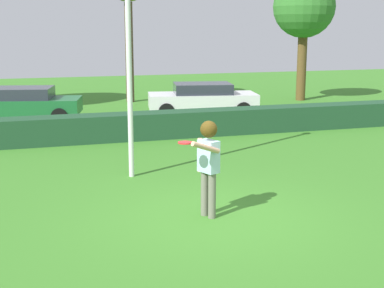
% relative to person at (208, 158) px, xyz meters
% --- Properties ---
extents(ground_plane, '(60.00, 60.00, 0.00)m').
position_rel_person_xyz_m(ground_plane, '(0.12, -0.12, -1.10)').
color(ground_plane, '#3C7F28').
extents(person, '(0.64, 0.75, 1.77)m').
position_rel_person_xyz_m(person, '(0.00, 0.00, 0.00)').
color(person, slate).
rests_on(person, ground).
extents(frisbee, '(0.25, 0.25, 0.02)m').
position_rel_person_xyz_m(frisbee, '(-0.50, -0.25, 0.36)').
color(frisbee, red).
extents(lamppost, '(0.24, 0.24, 6.63)m').
position_rel_person_xyz_m(lamppost, '(-0.80, 3.13, 2.53)').
color(lamppost, silver).
rests_on(lamppost, ground).
extents(hedge_row, '(26.34, 0.90, 0.80)m').
position_rel_person_xyz_m(hedge_row, '(0.12, 7.39, -0.70)').
color(hedge_row, '#20482C').
rests_on(hedge_row, ground).
extents(parked_car_green, '(4.47, 2.58, 1.25)m').
position_rel_person_xyz_m(parked_car_green, '(-3.16, 11.77, -0.42)').
color(parked_car_green, '#1E6633').
rests_on(parked_car_green, ground).
extents(parked_car_white, '(4.44, 2.45, 1.25)m').
position_rel_person_xyz_m(parked_car_white, '(3.62, 11.27, -0.42)').
color(parked_car_white, white).
rests_on(parked_car_white, ground).
extents(oak_tree, '(2.85, 2.85, 5.74)m').
position_rel_person_xyz_m(oak_tree, '(9.47, 14.18, 3.14)').
color(oak_tree, brown).
rests_on(oak_tree, ground).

